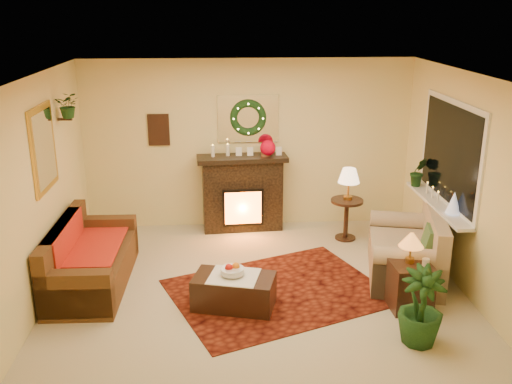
{
  "coord_description": "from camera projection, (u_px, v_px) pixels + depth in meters",
  "views": [
    {
      "loc": [
        -0.42,
        -6.29,
        3.33
      ],
      "look_at": [
        0.0,
        0.35,
        1.15
      ],
      "focal_mm": 40.0,
      "sensor_mm": 36.0,
      "label": 1
    }
  ],
  "objects": [
    {
      "name": "wall_back",
      "position": [
        248.0,
        144.0,
        8.75
      ],
      "size": [
        5.0,
        5.0,
        0.0
      ],
      "primitive_type": "plane",
      "color": "#EFD88C",
      "rests_on": "ground"
    },
    {
      "name": "mantel_candle_b",
      "position": [
        228.0,
        150.0,
        8.56
      ],
      "size": [
        0.06,
        0.06,
        0.18
      ],
      "primitive_type": "cylinder",
      "color": "#F4E2BE",
      "rests_on": "fireplace"
    },
    {
      "name": "mini_tree",
      "position": [
        454.0,
        202.0,
        6.96
      ],
      "size": [
        0.18,
        0.18,
        0.27
      ],
      "primitive_type": "cone",
      "color": "silver",
      "rests_on": "window_sill"
    },
    {
      "name": "sill_plant",
      "position": [
        418.0,
        173.0,
        8.03
      ],
      "size": [
        0.3,
        0.24,
        0.54
      ],
      "primitive_type": "imported",
      "color": "#21631F",
      "rests_on": "window_sill"
    },
    {
      "name": "side_table_round",
      "position": [
        346.0,
        218.0,
        8.45
      ],
      "size": [
        0.6,
        0.6,
        0.62
      ],
      "primitive_type": "cylinder",
      "rotation": [
        0.0,
        0.0,
        0.31
      ],
      "color": "#3E220D",
      "rests_on": "floor"
    },
    {
      "name": "floor_palm",
      "position": [
        421.0,
        304.0,
        5.78
      ],
      "size": [
        1.43,
        1.43,
        2.49
      ],
      "primitive_type": "imported",
      "rotation": [
        0.0,
        0.0,
        0.03
      ],
      "color": "#2B6326",
      "rests_on": "floor"
    },
    {
      "name": "window_sill",
      "position": [
        437.0,
        204.0,
        7.42
      ],
      "size": [
        0.22,
        1.86,
        0.04
      ],
      "primitive_type": "cube",
      "color": "white",
      "rests_on": "wall_right"
    },
    {
      "name": "poinsettia",
      "position": [
        268.0,
        148.0,
        8.53
      ],
      "size": [
        0.23,
        0.23,
        0.23
      ],
      "primitive_type": "sphere",
      "color": "red",
      "rests_on": "fireplace"
    },
    {
      "name": "ceiling",
      "position": [
        258.0,
        76.0,
        6.21
      ],
      "size": [
        5.0,
        5.0,
        0.0
      ],
      "primitive_type": "plane",
      "color": "white",
      "rests_on": "ground"
    },
    {
      "name": "floor",
      "position": [
        258.0,
        289.0,
        7.02
      ],
      "size": [
        5.0,
        5.0,
        0.0
      ],
      "primitive_type": "plane",
      "color": "beige",
      "rests_on": "ground"
    },
    {
      "name": "hanging_plant",
      "position": [
        70.0,
        118.0,
        7.26
      ],
      "size": [
        0.33,
        0.28,
        0.36
      ],
      "primitive_type": "imported",
      "color": "#194719",
      "rests_on": "wall_left"
    },
    {
      "name": "fireplace",
      "position": [
        242.0,
        195.0,
        8.78
      ],
      "size": [
        1.23,
        0.47,
        1.1
      ],
      "primitive_type": "cube",
      "rotation": [
        0.0,
        0.0,
        0.07
      ],
      "color": "black",
      "rests_on": "floor"
    },
    {
      "name": "loveseat",
      "position": [
        405.0,
        245.0,
        7.28
      ],
      "size": [
        1.18,
        1.65,
        0.86
      ],
      "primitive_type": "cube",
      "rotation": [
        0.0,
        0.0,
        -0.23
      ],
      "color": "#826B54",
      "rests_on": "floor"
    },
    {
      "name": "red_throw",
      "position": [
        89.0,
        246.0,
        7.16
      ],
      "size": [
        0.78,
        1.27,
        0.02
      ],
      "primitive_type": "cube",
      "color": "#B12326",
      "rests_on": "sofa"
    },
    {
      "name": "mantel_mirror",
      "position": [
        248.0,
        119.0,
        8.61
      ],
      "size": [
        0.92,
        0.02,
        0.72
      ],
      "primitive_type": "cube",
      "color": "white",
      "rests_on": "wall_back"
    },
    {
      "name": "window_frame",
      "position": [
        451.0,
        153.0,
        7.21
      ],
      "size": [
        0.03,
        1.86,
        1.36
      ],
      "primitive_type": "cube",
      "color": "white",
      "rests_on": "wall_right"
    },
    {
      "name": "lamp_cream",
      "position": [
        349.0,
        182.0,
        8.29
      ],
      "size": [
        0.32,
        0.32,
        0.49
      ],
      "primitive_type": "cone",
      "color": "#FFD29E",
      "rests_on": "side_table_round"
    },
    {
      "name": "area_rug",
      "position": [
        278.0,
        292.0,
        6.95
      ],
      "size": [
        2.96,
        2.63,
        0.01
      ],
      "primitive_type": "cube",
      "rotation": [
        0.0,
        0.0,
        0.39
      ],
      "color": "#461611",
      "rests_on": "floor"
    },
    {
      "name": "gold_mirror",
      "position": [
        43.0,
        149.0,
        6.61
      ],
      "size": [
        0.03,
        0.84,
        1.0
      ],
      "primitive_type": "cube",
      "color": "gold",
      "rests_on": "wall_left"
    },
    {
      "name": "wreath",
      "position": [
        248.0,
        118.0,
        8.56
      ],
      "size": [
        0.55,
        0.11,
        0.55
      ],
      "primitive_type": "torus",
      "rotation": [
        1.57,
        0.0,
        0.0
      ],
      "color": "#194719",
      "rests_on": "wall_back"
    },
    {
      "name": "sofa",
      "position": [
        92.0,
        252.0,
        7.03
      ],
      "size": [
        0.86,
        1.89,
        0.81
      ],
      "primitive_type": "cube",
      "rotation": [
        0.0,
        0.0,
        -0.02
      ],
      "color": "#503122",
      "rests_on": "floor"
    },
    {
      "name": "end_table_square",
      "position": [
        410.0,
        286.0,
        6.52
      ],
      "size": [
        0.47,
        0.47,
        0.55
      ],
      "primitive_type": "cube",
      "rotation": [
        0.0,
        0.0,
        0.05
      ],
      "color": "#402218",
      "rests_on": "floor"
    },
    {
      "name": "coffee_table",
      "position": [
        234.0,
        290.0,
        6.56
      ],
      "size": [
        1.01,
        0.72,
        0.38
      ],
      "primitive_type": "cube",
      "rotation": [
        0.0,
        0.0,
        -0.25
      ],
      "color": "#441F16",
      "rests_on": "floor"
    },
    {
      "name": "wall_front",
      "position": [
        277.0,
        276.0,
        4.48
      ],
      "size": [
        5.0,
        5.0,
        0.0
      ],
      "primitive_type": "plane",
      "color": "#EFD88C",
      "rests_on": "ground"
    },
    {
      "name": "wall_right",
      "position": [
        468.0,
        185.0,
        6.77
      ],
      "size": [
        4.5,
        4.5,
        0.0
      ],
      "primitive_type": "plane",
      "color": "#EFD88C",
      "rests_on": "ground"
    },
    {
      "name": "lamp_tiffany",
      "position": [
        411.0,
        247.0,
        6.41
      ],
      "size": [
        0.28,
        0.28,
        0.41
      ],
      "primitive_type": "cone",
      "color": "#F7AA0D",
      "rests_on": "end_table_square"
    },
    {
      "name": "wall_left",
      "position": [
        39.0,
        193.0,
        6.47
      ],
      "size": [
        4.5,
        4.5,
        0.0
      ],
      "primitive_type": "plane",
      "color": "#EFD88C",
      "rests_on": "ground"
    },
    {
      "name": "window_glass",
      "position": [
        449.0,
        153.0,
        7.21
      ],
      "size": [
        0.02,
        1.7,
        1.22
      ],
      "primitive_type": "cube",
      "color": "black",
      "rests_on": "wall_right"
    },
    {
      "name": "wall_art",
      "position": [
        159.0,
        130.0,
        8.57
      ],
      "size": [
        0.32,
        0.03,
        0.48
      ],
      "primitive_type": "cube",
      "color": "#381E11",
      "rests_on": "wall_back"
    },
    {
      "name": "mantel_candle_a",
      "position": [
        213.0,
        151.0,
        8.51
      ],
      "size": [
        0.06,
        0.06,
        0.17
      ],
      "primitive_type": "cylinder",
      "color": "white",
      "rests_on": "fireplace"
    },
    {
      "name": "fruit_bowl",
      "position": [
        232.0,
        271.0,
        6.5
      ],
      "size": [
        0.27,
        0.27,
        0.06
      ],
      "primitive_type": "cylinder",
      "color": "beige",
      "rests_on": "coffee_table"
    }
  ]
}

